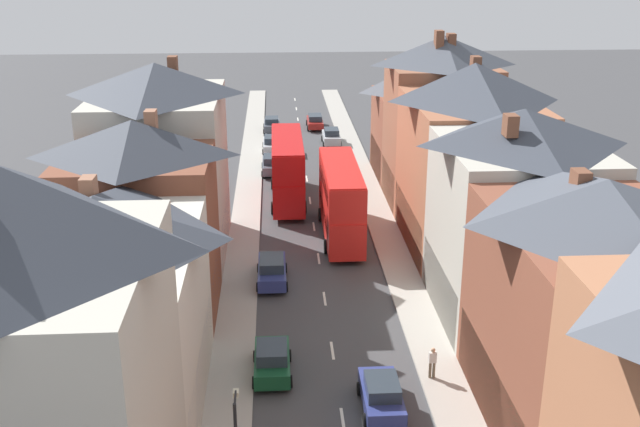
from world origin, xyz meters
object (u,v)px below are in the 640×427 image
at_px(car_mid_black, 272,360).
at_px(car_parked_left_a, 272,270).
at_px(car_parked_right_b, 315,121).
at_px(double_decker_bus_mid_street, 287,168).
at_px(car_parked_left_b, 285,145).
at_px(car_mid_white, 331,136).
at_px(car_near_silver, 382,394).
at_px(double_decker_bus_lead, 341,199).
at_px(car_far_grey, 272,124).
at_px(car_near_blue, 272,164).
at_px(pedestrian_mid_left, 432,361).
at_px(car_parked_right_a, 272,144).

bearing_deg(car_mid_black, car_parked_left_a, 90.00).
bearing_deg(car_parked_right_b, car_mid_black, -95.44).
distance_m(double_decker_bus_mid_street, car_parked_left_b, 15.07).
distance_m(car_mid_black, car_mid_white, 44.55).
bearing_deg(car_mid_black, car_near_silver, -33.23).
bearing_deg(car_mid_black, car_parked_left_b, 88.18).
xyz_separation_m(double_decker_bus_mid_street, car_parked_left_b, (0.01, 14.94, -1.98)).
bearing_deg(car_parked_right_b, double_decker_bus_lead, -90.02).
bearing_deg(car_parked_right_b, double_decker_bus_mid_street, -98.09).
xyz_separation_m(double_decker_bus_lead, double_decker_bus_mid_street, (-3.60, 8.04, 0.00)).
bearing_deg(car_parked_right_b, car_far_grey, -164.70).
relative_size(car_near_blue, pedestrian_mid_left, 2.70).
height_order(double_decker_bus_lead, car_parked_right_b, double_decker_bus_lead).
relative_size(car_near_blue, car_parked_left_b, 0.95).
bearing_deg(car_parked_left_a, car_near_blue, 90.00).
bearing_deg(car_near_silver, double_decker_bus_mid_street, 97.03).
xyz_separation_m(car_near_silver, car_far_grey, (-4.90, 53.30, 0.01)).
relative_size(car_near_silver, pedestrian_mid_left, 2.44).
bearing_deg(double_decker_bus_lead, car_parked_right_b, 89.98).
bearing_deg(car_mid_white, car_near_blue, -121.63).
relative_size(double_decker_bus_mid_street, car_parked_left_a, 2.39).
bearing_deg(car_far_grey, car_parked_right_a, -90.00).
bearing_deg(car_parked_left_b, car_far_grey, 98.13).
height_order(double_decker_bus_mid_street, car_parked_left_b, double_decker_bus_mid_street).
relative_size(car_near_silver, car_parked_right_a, 0.90).
bearing_deg(car_parked_right_b, car_parked_left_b, -109.02).
relative_size(car_near_blue, car_parked_left_a, 0.96).
distance_m(car_parked_left_b, car_mid_white, 5.82).
height_order(car_far_grey, car_parked_right_b, car_far_grey).
height_order(car_near_blue, car_far_grey, car_near_blue).
bearing_deg(car_far_grey, car_parked_right_b, 15.30).
bearing_deg(car_near_silver, car_parked_right_a, 96.25).
relative_size(car_mid_black, car_far_grey, 0.95).
bearing_deg(car_far_grey, double_decker_bus_mid_street, -86.93).
distance_m(double_decker_bus_lead, car_near_blue, 16.89).
height_order(car_near_blue, car_parked_left_b, car_near_blue).
bearing_deg(car_near_blue, car_mid_white, 58.37).
relative_size(double_decker_bus_mid_street, car_parked_right_a, 2.48).
height_order(double_decker_bus_lead, car_near_blue, double_decker_bus_lead).
relative_size(double_decker_bus_lead, car_parked_right_b, 2.37).
bearing_deg(car_parked_left_b, double_decker_bus_lead, -81.12).
distance_m(car_near_blue, car_parked_right_b, 18.05).
bearing_deg(car_parked_right_a, double_decker_bus_mid_street, -85.24).
xyz_separation_m(car_parked_left_a, car_parked_right_b, (4.90, 40.82, -0.05)).
height_order(car_near_blue, car_parked_left_a, car_parked_left_a).
bearing_deg(car_parked_right_a, car_parked_left_a, -90.00).
relative_size(car_far_grey, pedestrian_mid_left, 2.52).
relative_size(car_mid_black, pedestrian_mid_left, 2.38).
bearing_deg(double_decker_bus_mid_street, car_near_silver, -82.97).
height_order(car_mid_black, pedestrian_mid_left, pedestrian_mid_left).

